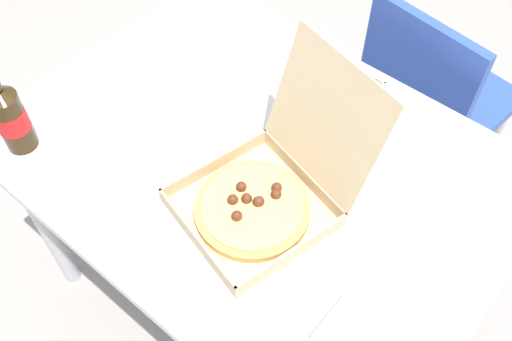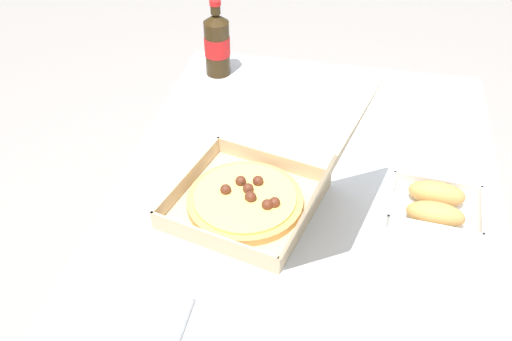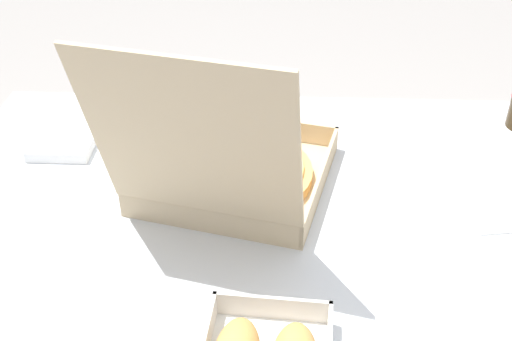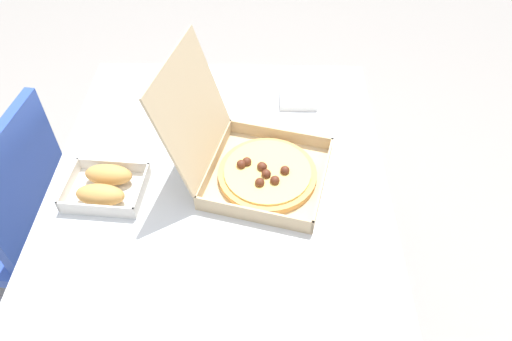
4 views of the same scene
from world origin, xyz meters
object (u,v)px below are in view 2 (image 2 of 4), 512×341
Objects in this scene: cola_bottle at (217,44)px; paper_menu at (296,95)px; pizza_box_open at (259,195)px; napkin_pile at (155,318)px; bread_side_box at (436,206)px.

paper_menu is at bearing 72.48° from cola_bottle.
napkin_pile is (0.31, -0.12, -0.04)m from pizza_box_open.
paper_menu is at bearing 170.50° from napkin_pile.
napkin_pile is at bearing -52.26° from bread_side_box.
pizza_box_open is at bearing -9.37° from paper_menu.
cola_bottle is 1.07× the size of paper_menu.
paper_menu is (-0.41, -0.36, -0.02)m from bread_side_box.
paper_menu is at bearing -138.64° from bread_side_box.
pizza_box_open reaches higher than bread_side_box.
cola_bottle reaches higher than bread_side_box.
cola_bottle is 0.88m from napkin_pile.
paper_menu is 1.91× the size of napkin_pile.
bread_side_box is at bearing 33.02° from paper_menu.
pizza_box_open reaches higher than cola_bottle.
cola_bottle is at bearing -128.81° from bread_side_box.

